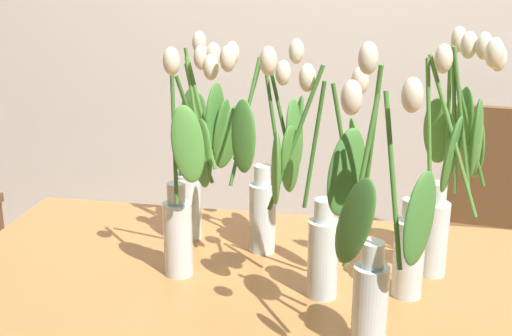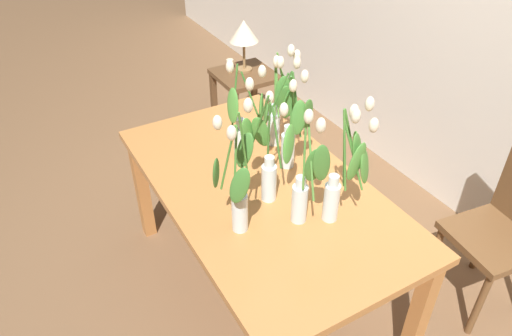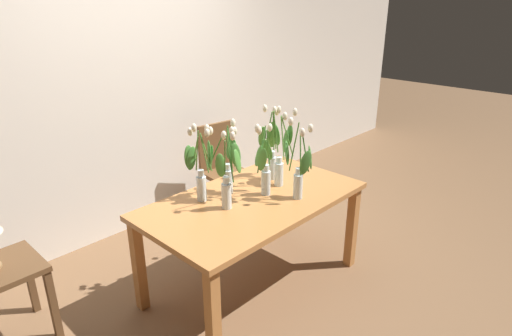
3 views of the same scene
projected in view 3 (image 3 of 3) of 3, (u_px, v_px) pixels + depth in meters
The scene contains 12 objects.
ground_plane at pixel (253, 283), 3.36m from camera, with size 18.00×18.00×0.00m, color brown.
room_wall_rear at pixel (131, 85), 3.83m from camera, with size 9.00×0.10×2.70m, color silver.
dining_table at pixel (253, 209), 3.12m from camera, with size 1.60×0.90×0.74m.
tulip_vase_0 at pixel (201, 169), 3.00m from camera, with size 0.19×0.18×0.54m.
tulip_vase_1 at pixel (227, 183), 2.89m from camera, with size 0.13×0.22×0.55m.
tulip_vase_2 at pixel (299, 171), 3.00m from camera, with size 0.22×0.22×0.59m.
tulip_vase_3 at pixel (265, 168), 3.06m from camera, with size 0.24×0.21×0.56m.
tulip_vase_4 at pixel (228, 164), 3.08m from camera, with size 0.26×0.26×0.54m.
tulip_vase_5 at pixel (282, 160), 3.24m from camera, with size 0.18×0.10×0.58m.
tulip_vase_6 at pixel (272, 148), 3.36m from camera, with size 0.17×0.17×0.57m.
dining_chair at pixel (223, 165), 4.28m from camera, with size 0.45×0.45×0.93m.
side_table at pixel (5, 283), 2.67m from camera, with size 0.44×0.44×0.55m.
Camera 3 is at (-2.01, -1.94, 2.08)m, focal length 30.33 mm.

